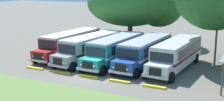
% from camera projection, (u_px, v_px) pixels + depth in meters
% --- Properties ---
extents(ground_plane, '(220.00, 220.00, 0.00)m').
position_uv_depth(ground_plane, '(89.00, 77.00, 27.70)').
color(ground_plane, slate).
extents(parked_bus_slot_0, '(2.93, 10.87, 2.82)m').
position_uv_depth(parked_bus_slot_0, '(70.00, 43.00, 36.03)').
color(parked_bus_slot_0, red).
rests_on(parked_bus_slot_0, ground_plane).
extents(parked_bus_slot_1, '(3.41, 10.95, 2.82)m').
position_uv_depth(parked_bus_slot_1, '(91.00, 46.00, 33.83)').
color(parked_bus_slot_1, '#9E9993').
rests_on(parked_bus_slot_1, ground_plane).
extents(parked_bus_slot_2, '(2.93, 10.87, 2.82)m').
position_uv_depth(parked_bus_slot_2, '(116.00, 49.00, 32.61)').
color(parked_bus_slot_2, teal).
rests_on(parked_bus_slot_2, ground_plane).
extents(parked_bus_slot_3, '(3.00, 10.88, 2.82)m').
position_uv_depth(parked_bus_slot_3, '(145.00, 50.00, 31.68)').
color(parked_bus_slot_3, '#23519E').
rests_on(parked_bus_slot_3, ground_plane).
extents(parked_bus_slot_4, '(3.20, 10.91, 2.82)m').
position_uv_depth(parked_bus_slot_4, '(177.00, 53.00, 30.39)').
color(parked_bus_slot_4, silver).
rests_on(parked_bus_slot_4, ground_plane).
extents(curb_wheelstop_0, '(2.00, 0.36, 0.15)m').
position_uv_depth(curb_wheelstop_0, '(35.00, 68.00, 30.47)').
color(curb_wheelstop_0, yellow).
rests_on(curb_wheelstop_0, ground_plane).
extents(curb_wheelstop_1, '(2.00, 0.36, 0.15)m').
position_uv_depth(curb_wheelstop_1, '(61.00, 72.00, 29.08)').
color(curb_wheelstop_1, yellow).
rests_on(curb_wheelstop_1, ground_plane).
extents(curb_wheelstop_2, '(2.00, 0.36, 0.15)m').
position_uv_depth(curb_wheelstop_2, '(89.00, 76.00, 27.68)').
color(curb_wheelstop_2, yellow).
rests_on(curb_wheelstop_2, ground_plane).
extents(curb_wheelstop_3, '(2.00, 0.36, 0.15)m').
position_uv_depth(curb_wheelstop_3, '(120.00, 81.00, 26.29)').
color(curb_wheelstop_3, yellow).
rests_on(curb_wheelstop_3, ground_plane).
extents(curb_wheelstop_4, '(2.00, 0.36, 0.15)m').
position_uv_depth(curb_wheelstop_4, '(155.00, 87.00, 24.90)').
color(curb_wheelstop_4, yellow).
rests_on(curb_wheelstop_4, ground_plane).
extents(broad_shade_tree, '(13.75, 14.16, 10.09)m').
position_uv_depth(broad_shade_tree, '(136.00, 1.00, 43.92)').
color(broad_shade_tree, brown).
rests_on(broad_shade_tree, ground_plane).
extents(utility_pole, '(1.80, 0.20, 7.08)m').
position_uv_depth(utility_pole, '(217.00, 31.00, 30.59)').
color(utility_pole, brown).
rests_on(utility_pole, ground_plane).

